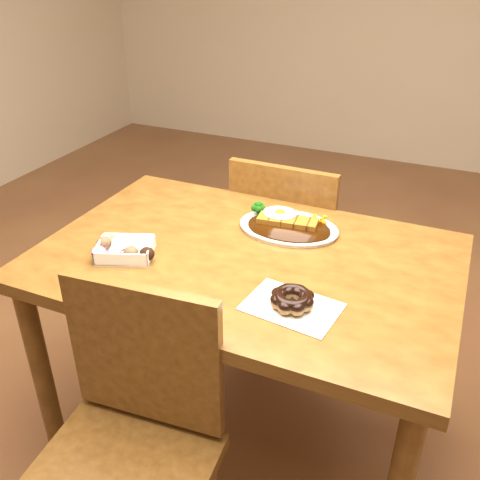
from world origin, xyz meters
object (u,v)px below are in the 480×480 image
at_px(table, 245,283).
at_px(pon_de_ring, 292,300).
at_px(katsu_curry_plate, 287,225).
at_px(donut_box, 124,249).
at_px(chair_near, 127,449).
at_px(chair_far, 290,249).

distance_m(table, pon_de_ring, 0.30).
height_order(table, katsu_curry_plate, katsu_curry_plate).
bearing_deg(donut_box, katsu_curry_plate, 42.81).
bearing_deg(pon_de_ring, katsu_curry_plate, 111.16).
height_order(table, donut_box, donut_box).
distance_m(chair_near, katsu_curry_plate, 0.80).
xyz_separation_m(table, pon_de_ring, (0.21, -0.19, 0.12)).
bearing_deg(table, katsu_curry_plate, 74.34).
xyz_separation_m(chair_near, katsu_curry_plate, (0.14, 0.74, 0.29)).
relative_size(katsu_curry_plate, donut_box, 1.65).
height_order(chair_near, katsu_curry_plate, chair_near).
bearing_deg(chair_far, katsu_curry_plate, 106.24).
xyz_separation_m(chair_far, chair_near, (-0.04, -1.07, 0.00)).
xyz_separation_m(katsu_curry_plate, donut_box, (-0.38, -0.35, 0.01)).
bearing_deg(donut_box, chair_near, -58.16).
relative_size(donut_box, pon_de_ring, 0.78).
bearing_deg(katsu_curry_plate, chair_near, -100.41).
distance_m(chair_near, pon_de_ring, 0.54).
distance_m(chair_near, donut_box, 0.54).
height_order(table, chair_near, chair_near).
distance_m(katsu_curry_plate, donut_box, 0.51).
relative_size(table, chair_near, 1.38).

